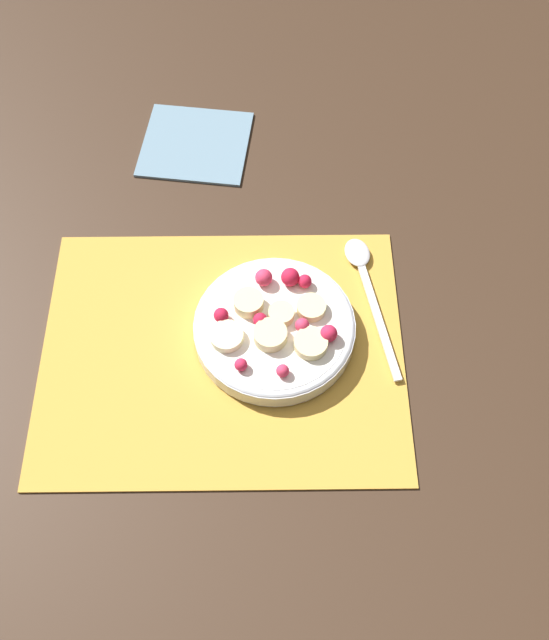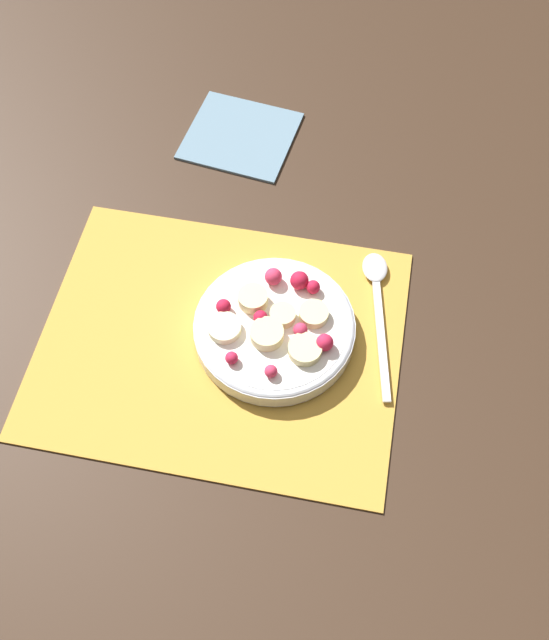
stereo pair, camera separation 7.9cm
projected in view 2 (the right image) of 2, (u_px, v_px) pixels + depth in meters
The scene contains 5 objects.
ground_plane at pixel (221, 342), 0.82m from camera, with size 3.00×3.00×0.00m, color #382619.
placemat at pixel (221, 341), 0.82m from camera, with size 0.41×0.33×0.01m.
fruit_bowl at pixel (275, 327), 0.81m from camera, with size 0.18×0.18×0.05m.
spoon at pixel (377, 292), 0.84m from camera, with size 0.06×0.20×0.01m.
napkin at pixel (240, 135), 0.98m from camera, with size 0.16×0.15×0.01m.
Camera 2 is at (0.13, -0.37, 0.72)m, focal length 40.00 mm.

